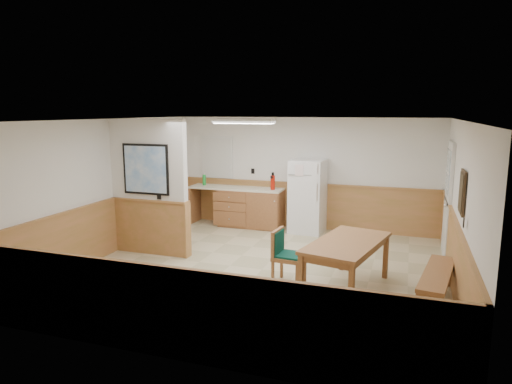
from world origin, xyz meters
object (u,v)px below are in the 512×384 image
(dining_chair, at_px, (284,252))
(soap_bottle, at_px, (204,180))
(fire_extinguisher, at_px, (273,182))
(refrigerator, at_px, (308,196))
(dining_bench, at_px, (437,279))
(dining_table, at_px, (347,247))

(dining_chair, distance_m, soap_bottle, 4.29)
(fire_extinguisher, height_order, soap_bottle, fire_extinguisher)
(fire_extinguisher, bearing_deg, refrigerator, -18.30)
(fire_extinguisher, distance_m, soap_bottle, 1.72)
(refrigerator, xyz_separation_m, dining_bench, (2.52, -3.13, -0.46))
(dining_table, bearing_deg, dining_chair, -165.05)
(dining_chair, height_order, soap_bottle, soap_bottle)
(dining_table, relative_size, fire_extinguisher, 4.73)
(dining_chair, distance_m, fire_extinguisher, 3.35)
(dining_table, relative_size, soap_bottle, 7.33)
(dining_bench, distance_m, dining_chair, 2.22)
(dining_bench, relative_size, fire_extinguisher, 4.16)
(dining_bench, relative_size, soap_bottle, 6.45)
(dining_chair, height_order, fire_extinguisher, fire_extinguisher)
(refrigerator, bearing_deg, dining_bench, -47.56)
(dining_table, height_order, fire_extinguisher, fire_extinguisher)
(dining_table, height_order, dining_bench, dining_table)
(refrigerator, distance_m, dining_chair, 3.12)
(dining_table, relative_size, dining_chair, 2.17)
(refrigerator, height_order, dining_bench, refrigerator)
(refrigerator, distance_m, fire_extinguisher, 0.84)
(dining_chair, bearing_deg, dining_table, 7.09)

